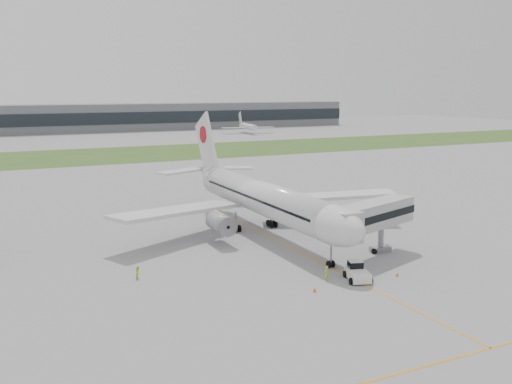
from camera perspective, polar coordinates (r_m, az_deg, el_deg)
name	(u,v)px	position (r m, az deg, el deg)	size (l,w,h in m)	color
ground	(275,239)	(84.84, 1.87, -4.76)	(600.00, 600.00, 0.00)	gray
apron_markings	(291,248)	(80.61, 3.54, -5.59)	(70.00, 70.00, 0.04)	orange
grass_strip	(107,155)	(197.39, -14.65, 3.59)	(600.00, 50.00, 0.02)	#34521E
terminal_building	(61,119)	(305.04, -18.88, 6.96)	(320.00, 22.30, 14.00)	slate
airliner	(260,196)	(87.79, 0.41, -0.45)	(48.13, 53.95, 17.88)	silver
pushback_tug	(357,272)	(68.31, 10.08, -7.88)	(3.62, 4.42, 2.01)	white
jet_bridge	(368,217)	(75.02, 11.14, -2.51)	(16.02, 9.43, 7.65)	#B4B4B7
safety_cone_left	(315,289)	(63.90, 5.89, -9.67)	(0.42, 0.42, 0.58)	#FF5E0D
safety_cone_right	(397,274)	(70.57, 13.96, -8.01)	(0.37, 0.37, 0.51)	#FF5E0D
ground_crew_near	(326,273)	(67.59, 7.04, -8.04)	(0.63, 0.42, 1.74)	#ABE826
ground_crew_far	(138,272)	(69.09, -11.70, -7.86)	(0.75, 0.59, 1.55)	#DBFA29
distant_aircraft_right	(248,133)	(283.47, -0.81, 5.88)	(26.35, 23.25, 10.08)	silver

